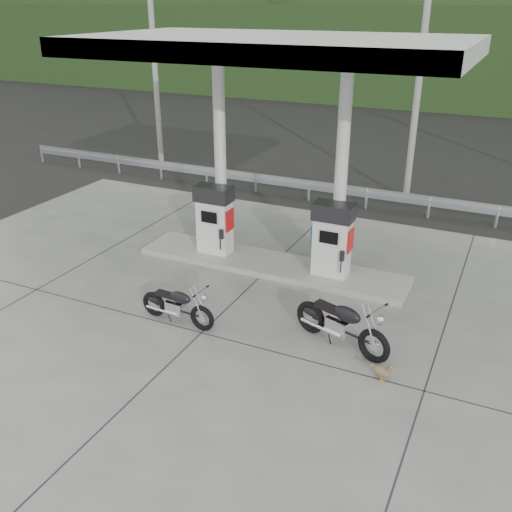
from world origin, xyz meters
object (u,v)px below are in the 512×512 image
at_px(motorcycle_left, 177,306).
at_px(motorcycle_right, 341,324).
at_px(gas_pump_right, 332,239).
at_px(duck, 381,371).
at_px(gas_pump_left, 214,219).

distance_m(motorcycle_left, motorcycle_right, 3.44).
bearing_deg(motorcycle_left, gas_pump_right, 59.47).
bearing_deg(gas_pump_right, motorcycle_left, -124.14).
bearing_deg(gas_pump_right, duck, -58.59).
height_order(gas_pump_right, duck, gas_pump_right).
xyz_separation_m(gas_pump_right, duck, (2.12, -3.47, -0.89)).
distance_m(gas_pump_left, duck, 6.41).
distance_m(gas_pump_right, motorcycle_right, 3.01).
bearing_deg(duck, motorcycle_right, 157.07).
distance_m(gas_pump_left, gas_pump_right, 3.20).
distance_m(gas_pump_right, duck, 4.16).
relative_size(motorcycle_left, duck, 3.86).
bearing_deg(duck, gas_pump_right, 134.76).
bearing_deg(duck, motorcycle_left, -168.37).
height_order(motorcycle_left, motorcycle_right, motorcycle_right).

